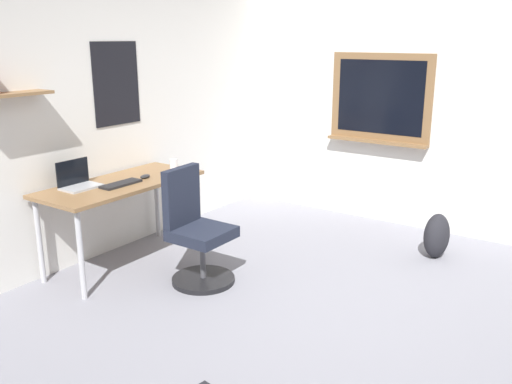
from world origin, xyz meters
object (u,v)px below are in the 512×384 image
(keyboard, at_px, (121,184))
(computer_mouse, at_px, (145,176))
(office_chair, at_px, (196,234))
(coffee_mug, at_px, (174,164))
(laptop, at_px, (78,181))
(desk, at_px, (122,190))
(backpack, at_px, (437,236))

(keyboard, distance_m, computer_mouse, 0.28)
(office_chair, bearing_deg, computer_mouse, 79.93)
(keyboard, distance_m, coffee_mug, 0.70)
(laptop, bearing_deg, desk, -24.78)
(laptop, bearing_deg, computer_mouse, -23.38)
(backpack, bearing_deg, coffee_mug, 116.38)
(desk, bearing_deg, keyboard, -132.37)
(office_chair, distance_m, backpack, 2.21)
(desk, distance_m, laptop, 0.38)
(coffee_mug, relative_size, backpack, 0.22)
(office_chair, bearing_deg, coffee_mug, 53.35)
(desk, relative_size, computer_mouse, 14.02)
(desk, xyz_separation_m, coffee_mug, (0.63, -0.03, 0.12))
(desk, relative_size, backpack, 3.53)
(coffee_mug, bearing_deg, office_chair, -126.65)
(office_chair, height_order, laptop, laptop)
(laptop, bearing_deg, office_chair, -65.53)
(coffee_mug, bearing_deg, computer_mouse, -173.24)
(office_chair, xyz_separation_m, laptop, (-0.41, 0.91, 0.40))
(desk, xyz_separation_m, laptop, (-0.33, 0.15, 0.13))
(desk, bearing_deg, computer_mouse, -21.11)
(computer_mouse, distance_m, backpack, 2.69)
(backpack, bearing_deg, computer_mouse, 125.13)
(coffee_mug, bearing_deg, desk, 177.28)
(laptop, distance_m, backpack, 3.20)
(backpack, bearing_deg, keyboard, 129.81)
(coffee_mug, bearing_deg, backpack, -63.62)
(computer_mouse, bearing_deg, backpack, -54.87)
(keyboard, height_order, backpack, keyboard)
(keyboard, bearing_deg, office_chair, -76.80)
(computer_mouse, bearing_deg, laptop, 156.62)
(office_chair, distance_m, coffee_mug, 0.99)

